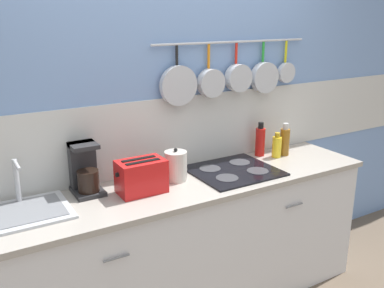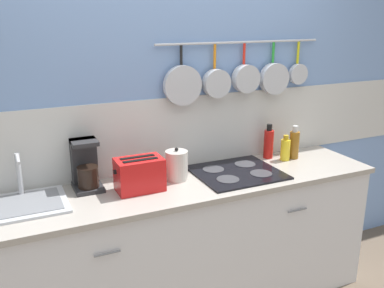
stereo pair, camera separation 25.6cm
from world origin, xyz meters
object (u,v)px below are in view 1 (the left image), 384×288
at_px(coffee_maker, 85,172).
at_px(bottle_dish_soap, 277,146).
at_px(kettle, 176,166).
at_px(bottle_cooking_wine, 260,141).
at_px(toaster, 141,176).
at_px(bottle_olive_oil, 285,141).

xyz_separation_m(coffee_maker, bottle_dish_soap, (1.38, -0.08, -0.04)).
height_order(kettle, bottle_cooking_wine, bottle_cooking_wine).
bearing_deg(bottle_dish_soap, coffee_maker, 176.53).
distance_m(kettle, bottle_cooking_wine, 0.77).
relative_size(toaster, kettle, 1.38).
height_order(toaster, bottle_dish_soap, toaster).
distance_m(toaster, kettle, 0.27).
distance_m(kettle, bottle_dish_soap, 0.84).
bearing_deg(toaster, bottle_dish_soap, 4.53).
height_order(bottle_cooking_wine, bottle_olive_oil, bottle_cooking_wine).
height_order(toaster, kettle, kettle).
relative_size(coffee_maker, bottle_olive_oil, 1.24).
xyz_separation_m(toaster, bottle_dish_soap, (1.10, 0.09, -0.02)).
distance_m(toaster, bottle_dish_soap, 1.11).
distance_m(kettle, bottle_olive_oil, 0.92).
distance_m(coffee_maker, bottle_dish_soap, 1.38).
xyz_separation_m(coffee_maker, kettle, (0.54, -0.10, -0.03)).
bearing_deg(kettle, bottle_dish_soap, 1.41).
xyz_separation_m(bottle_dish_soap, bottle_olive_oil, (0.08, 0.01, 0.03)).
bearing_deg(bottle_olive_oil, toaster, -175.42).
height_order(coffee_maker, toaster, coffee_maker).
distance_m(coffee_maker, kettle, 0.55).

